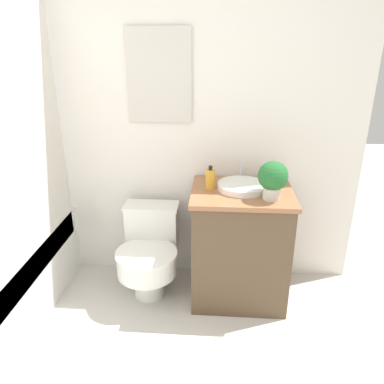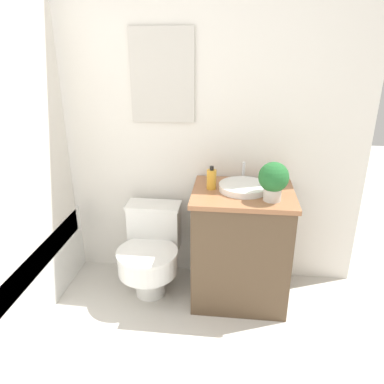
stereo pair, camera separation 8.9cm
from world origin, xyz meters
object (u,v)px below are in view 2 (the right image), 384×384
at_px(toilet, 151,250).
at_px(potted_plant, 273,179).
at_px(sink, 243,187).
at_px(soap_bottle, 212,179).

bearing_deg(toilet, potted_plant, -9.29).
relative_size(sink, potted_plant, 1.48).
relative_size(soap_bottle, potted_plant, 0.64).
relative_size(toilet, soap_bottle, 4.01).
bearing_deg(soap_bottle, potted_plant, -21.63).
bearing_deg(sink, potted_plant, -41.80).
xyz_separation_m(toilet, potted_plant, (0.79, -0.13, 0.61)).
xyz_separation_m(sink, soap_bottle, (-0.21, -0.00, 0.05)).
height_order(sink, soap_bottle, soap_bottle).
relative_size(toilet, sink, 1.73).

